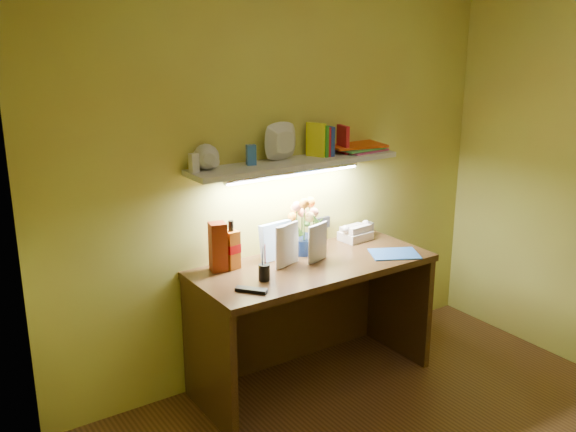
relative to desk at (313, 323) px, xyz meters
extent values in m
cube|color=#341F0E|center=(0.00, 0.00, 0.00)|extent=(1.40, 0.60, 0.75)
cube|color=silver|center=(0.57, 0.21, 0.42)|extent=(0.09, 0.05, 0.09)
cube|color=#621D08|center=(-0.50, 0.20, 0.51)|extent=(0.10, 0.10, 0.27)
cylinder|color=black|center=(-0.37, -0.06, 0.45)|extent=(0.07, 0.07, 0.15)
cube|color=black|center=(-0.51, -0.16, 0.38)|extent=(0.14, 0.16, 0.02)
cube|color=blue|center=(0.48, -0.15, 0.38)|extent=(0.34, 0.31, 0.01)
imported|color=silver|center=(-0.24, 0.02, 0.50)|extent=(0.18, 0.07, 0.25)
imported|color=silver|center=(-0.04, -0.01, 0.49)|extent=(0.16, 0.06, 0.22)
cube|color=silver|center=(0.00, 0.18, 0.93)|extent=(1.30, 0.25, 0.03)
imported|color=silver|center=(-0.55, 0.17, 0.99)|extent=(0.16, 0.16, 0.11)
imported|color=silver|center=(-0.51, 0.17, 0.98)|extent=(0.10, 0.10, 0.09)
imported|color=silver|center=(-0.07, 0.18, 0.97)|extent=(0.23, 0.23, 0.05)
cube|color=silver|center=(-0.62, 0.21, 0.99)|extent=(0.05, 0.04, 0.10)
cube|color=blue|center=(-0.28, 0.21, 1.00)|extent=(0.06, 0.05, 0.11)
cube|color=red|center=(0.21, 0.20, 1.03)|extent=(0.03, 0.12, 0.17)
cube|color=#FBFB1B|center=(0.16, 0.21, 1.04)|extent=(0.07, 0.12, 0.20)
cube|color=#203A9B|center=(0.24, 0.20, 1.03)|extent=(0.03, 0.13, 0.17)
cube|color=#2D8E26|center=(0.19, 0.20, 1.03)|extent=(0.04, 0.12, 0.18)
cube|color=red|center=(0.36, 0.20, 1.02)|extent=(0.04, 0.12, 0.17)
cube|color=#D74B94|center=(0.50, 0.20, 0.95)|extent=(0.30, 0.24, 0.01)
cube|color=#56CA66|center=(0.47, 0.20, 0.96)|extent=(0.29, 0.21, 0.01)
cube|color=#DD4D14|center=(0.47, 0.23, 0.97)|extent=(0.38, 0.31, 0.01)
camera|label=1|loc=(-2.03, -2.77, 1.66)|focal=40.00mm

